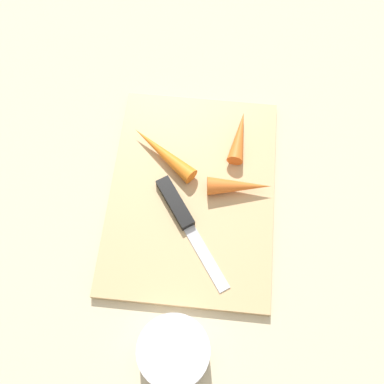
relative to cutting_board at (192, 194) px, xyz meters
name	(u,v)px	position (x,y,z in m)	size (l,w,h in m)	color
ground_plane	(192,195)	(0.00, 0.00, -0.01)	(1.40, 1.40, 0.00)	#C6B793
cutting_board	(192,194)	(0.00, 0.00, 0.00)	(0.36, 0.26, 0.01)	tan
knife	(179,210)	(-0.03, 0.02, 0.01)	(0.18, 0.13, 0.01)	#B7B7BC
carrot_longest	(163,153)	(0.06, 0.05, 0.02)	(0.03, 0.03, 0.13)	orange
carrot_medium	(239,186)	(0.01, -0.07, 0.02)	(0.03, 0.03, 0.10)	orange
carrot_shortest	(239,136)	(0.10, -0.07, 0.02)	(0.03, 0.03, 0.09)	orange
small_bowl	(170,352)	(-0.25, 0.00, 0.02)	(0.10, 0.10, 0.05)	silver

